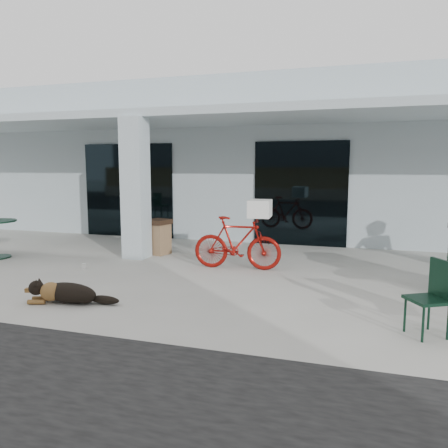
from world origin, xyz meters
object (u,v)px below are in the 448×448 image
(bicycle, at_px, (237,243))
(cafe_chair_far_b, at_px, (427,299))
(dog, at_px, (69,292))
(trash_receptacle, at_px, (159,237))

(bicycle, bearing_deg, cafe_chair_far_b, -135.45)
(bicycle, relative_size, dog, 1.65)
(trash_receptacle, bearing_deg, cafe_chair_far_b, -34.19)
(dog, distance_m, trash_receptacle, 3.82)
(bicycle, xyz_separation_m, dog, (-1.83, -2.90, -0.35))
(bicycle, relative_size, trash_receptacle, 2.14)
(cafe_chair_far_b, xyz_separation_m, trash_receptacle, (-5.30, 3.60, -0.05))
(dog, bearing_deg, trash_receptacle, 77.20)
(bicycle, relative_size, cafe_chair_far_b, 1.90)
(bicycle, distance_m, trash_receptacle, 2.35)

